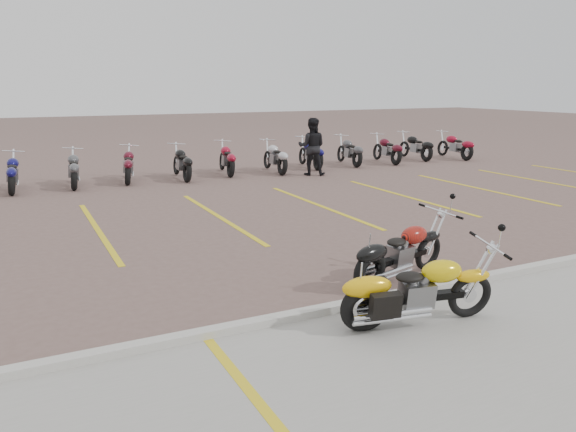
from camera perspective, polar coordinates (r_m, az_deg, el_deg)
name	(u,v)px	position (r m, az deg, el deg)	size (l,w,h in m)	color
ground	(298,265)	(9.55, 1.07, -5.04)	(100.00, 100.00, 0.00)	brown
concrete_apron	(506,392)	(6.25, 21.29, -16.32)	(60.00, 5.00, 0.01)	#9E9B93
curb	(365,302)	(7.92, 7.83, -8.65)	(60.00, 0.18, 0.12)	#ADAAA3
parking_stripes	(219,217)	(13.10, -7.02, -0.07)	(38.00, 5.50, 0.01)	gold
yellow_cruiser	(414,293)	(7.32, 12.65, -7.63)	(2.09, 0.52, 0.87)	black
flame_cruiser	(397,255)	(8.86, 10.97, -3.91)	(2.02, 0.63, 0.85)	black
person_b	(312,147)	(18.95, 2.44, 7.05)	(0.93, 0.73, 1.92)	black
bg_bike_row	(203,160)	(18.97, -8.63, 5.68)	(22.33, 2.06, 1.10)	black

